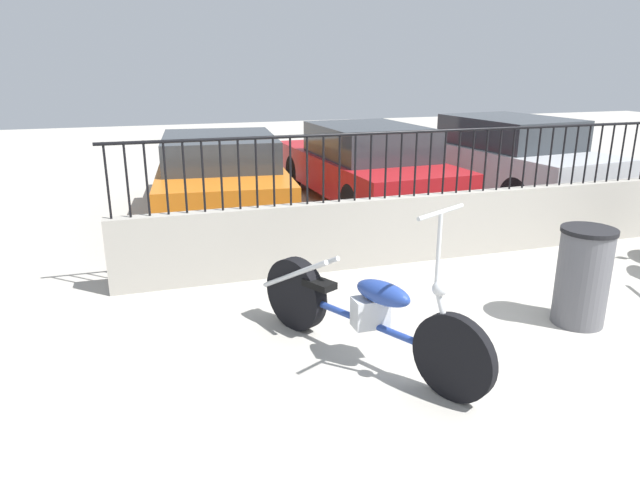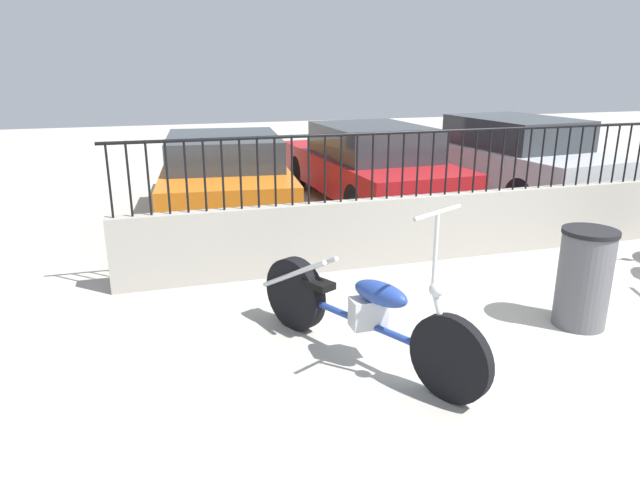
# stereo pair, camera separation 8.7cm
# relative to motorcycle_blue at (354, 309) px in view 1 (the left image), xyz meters

# --- Properties ---
(ground_plane) EXTENTS (40.00, 40.00, 0.00)m
(ground_plane) POSITION_rel_motorcycle_blue_xyz_m (2.18, -0.63, -0.40)
(ground_plane) COLOR #ADA89E
(low_wall) EXTENTS (8.32, 0.18, 0.81)m
(low_wall) POSITION_rel_motorcycle_blue_xyz_m (2.18, 1.99, 0.01)
(low_wall) COLOR #9E998E
(low_wall) RESTS_ON ground_plane
(fence_railing) EXTENTS (8.32, 0.04, 0.78)m
(fence_railing) POSITION_rel_motorcycle_blue_xyz_m (2.18, 1.99, 0.93)
(fence_railing) COLOR black
(fence_railing) RESTS_ON low_wall
(motorcycle_blue) EXTENTS (1.19, 2.13, 1.38)m
(motorcycle_blue) POSITION_rel_motorcycle_blue_xyz_m (0.00, 0.00, 0.00)
(motorcycle_blue) COLOR black
(motorcycle_blue) RESTS_ON ground_plane
(trash_bin) EXTENTS (0.49, 0.49, 0.92)m
(trash_bin) POSITION_rel_motorcycle_blue_xyz_m (2.20, -0.09, 0.06)
(trash_bin) COLOR #56565B
(trash_bin) RESTS_ON ground_plane
(car_orange) EXTENTS (2.27, 4.50, 1.26)m
(car_orange) POSITION_rel_motorcycle_blue_xyz_m (-0.36, 5.03, 0.25)
(car_orange) COLOR black
(car_orange) RESTS_ON ground_plane
(car_red) EXTENTS (1.94, 4.57, 1.34)m
(car_red) POSITION_rel_motorcycle_blue_xyz_m (2.09, 5.00, 0.27)
(car_red) COLOR black
(car_red) RESTS_ON ground_plane
(car_silver) EXTENTS (2.20, 4.60, 1.42)m
(car_silver) POSITION_rel_motorcycle_blue_xyz_m (4.62, 4.73, 0.32)
(car_silver) COLOR black
(car_silver) RESTS_ON ground_plane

